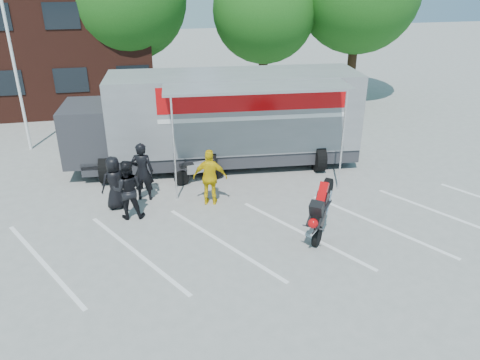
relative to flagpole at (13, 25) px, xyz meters
name	(u,v)px	position (x,y,z in m)	size (l,w,h in m)	color
ground	(222,264)	(6.24, -10.00, -5.05)	(100.00, 100.00, 0.00)	#989894
parking_bay_lines	(216,243)	(6.24, -9.00, -5.05)	(18.00, 5.00, 0.01)	white
flagpole	(13,25)	(0.00, 0.00, 0.00)	(1.61, 0.12, 8.00)	white
tree_mid	(264,11)	(11.24, 5.00, -0.11)	(5.44, 5.44, 7.68)	#382314
transporter_truck	(222,165)	(7.42, -3.39, -5.05)	(11.23, 5.41, 3.57)	gray
parked_motorcycle	(199,182)	(6.33, -4.83, -5.05)	(0.62, 1.87, 0.98)	silver
stunt_bike_rider	(323,234)	(9.37, -9.16, -5.05)	(0.78, 1.65, 1.94)	black
spectator_leather_a	(115,183)	(3.49, -6.19, -4.18)	(0.85, 0.55, 1.74)	black
spectator_leather_b	(142,172)	(4.37, -5.77, -4.06)	(0.73, 0.48, 1.99)	black
spectator_leather_c	(127,190)	(3.89, -6.92, -4.11)	(0.92, 0.71, 1.89)	black
spectator_hivis	(210,177)	(6.49, -6.56, -4.11)	(1.10, 0.46, 1.88)	yellow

